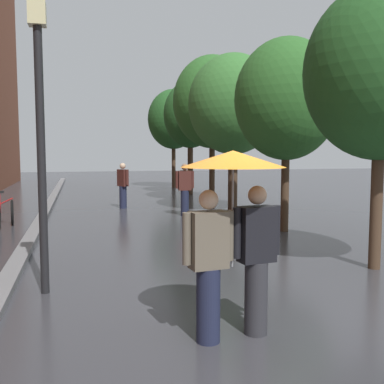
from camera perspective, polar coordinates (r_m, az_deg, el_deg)
The scene contains 12 objects.
ground_plane at distance 5.79m, azimuth 8.46°, elevation -15.83°, with size 80.00×80.00×0.00m, color #38383D.
kerb_strip at distance 15.16m, azimuth -18.04°, elevation -2.62°, with size 0.30×36.00×0.12m, color slate.
street_tree_0 at distance 8.58m, azimuth 22.62°, elevation 13.66°, with size 2.61×2.61×4.89m.
street_tree_1 at distance 11.84m, azimuth 11.76°, elevation 11.26°, with size 2.61×2.61×4.86m.
street_tree_2 at distance 15.24m, azimuth 5.20°, elevation 10.83°, with size 2.96×2.96×5.21m.
street_tree_3 at distance 18.17m, azimuth 2.55°, elevation 11.17°, with size 3.09×3.09×5.76m.
street_tree_4 at distance 21.46m, azimuth -0.21°, elevation 9.61°, with size 2.49×2.49×5.26m.
street_tree_5 at distance 25.11m, azimuth -2.33°, elevation 9.08°, with size 2.79×2.79×5.37m.
couple_under_umbrella at distance 4.97m, azimuth 5.17°, elevation -2.69°, with size 1.17×1.14×2.07m.
street_lamp_post at distance 6.82m, azimuth -18.46°, elevation 7.84°, with size 0.24×0.24×4.11m.
pedestrian_walking_midground at distance 16.39m, azimuth -8.65°, elevation 0.84°, with size 0.40×0.52×1.62m.
pedestrian_walking_far at distance 14.35m, azimuth -0.92°, elevation 0.50°, with size 0.59×0.35×1.65m.
Camera 1 is at (-2.08, -4.98, 2.08)m, focal length 42.59 mm.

